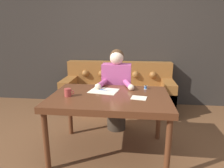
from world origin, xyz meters
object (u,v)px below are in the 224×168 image
couch (118,93)px  mug (68,92)px  person (116,91)px  scissors (105,90)px  dining_table (110,101)px  thread_spool (146,87)px

couch → mug: 1.67m
couch → mug: couch is taller
person → mug: person is taller
person → scissors: (-0.10, -0.44, 0.13)m
dining_table → mug: 0.49m
dining_table → thread_spool: thread_spool is taller
dining_table → thread_spool: bearing=36.3°
couch → person: bearing=-86.7°
couch → dining_table: bearing=-89.0°
couch → thread_spool: 1.31m
person → scissors: bearing=-103.3°
couch → scissors: bearing=-92.5°
dining_table → person: 0.63m
mug → thread_spool: size_ratio=2.51×
couch → person: (0.05, -0.83, 0.29)m
scissors → mug: size_ratio=2.16×
person → mug: size_ratio=10.72×
mug → thread_spool: bearing=24.0°
scissors → person: bearing=76.7°
person → scissors: 0.47m
dining_table → mug: (-0.47, -0.09, 0.12)m
dining_table → couch: size_ratio=0.67×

